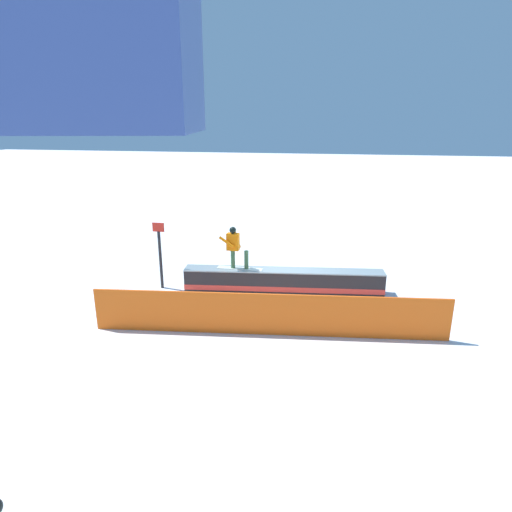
{
  "coord_description": "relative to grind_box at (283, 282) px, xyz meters",
  "views": [
    {
      "loc": [
        -1.63,
        13.54,
        5.59
      ],
      "look_at": [
        0.73,
        1.08,
        1.56
      ],
      "focal_mm": 30.5,
      "sensor_mm": 36.0,
      "label": 1
    }
  ],
  "objects": [
    {
      "name": "snowboarder",
      "position": [
        1.61,
        0.16,
        1.2
      ],
      "size": [
        1.54,
        0.42,
        1.42
      ],
      "color": "silver",
      "rests_on": "grind_box"
    },
    {
      "name": "ground_plane",
      "position": [
        0.0,
        0.0,
        -0.36
      ],
      "size": [
        120.0,
        120.0,
        0.0
      ],
      "primitive_type": "plane",
      "color": "white"
    },
    {
      "name": "safety_fence",
      "position": [
        0.0,
        3.1,
        0.24
      ],
      "size": [
        9.45,
        1.14,
        1.18
      ],
      "primitive_type": "cube",
      "rotation": [
        0.0,
        0.0,
        0.11
      ],
      "color": "#FB5C13",
      "rests_on": "ground_plane"
    },
    {
      "name": "grind_box",
      "position": [
        0.0,
        0.0,
        0.0
      ],
      "size": [
        6.66,
        1.39,
        0.78
      ],
      "color": "black",
      "rests_on": "ground_plane"
    },
    {
      "name": "trail_marker",
      "position": [
        4.15,
        0.41,
        0.86
      ],
      "size": [
        0.4,
        0.1,
        2.29
      ],
      "color": "#262628",
      "rests_on": "ground_plane"
    }
  ]
}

